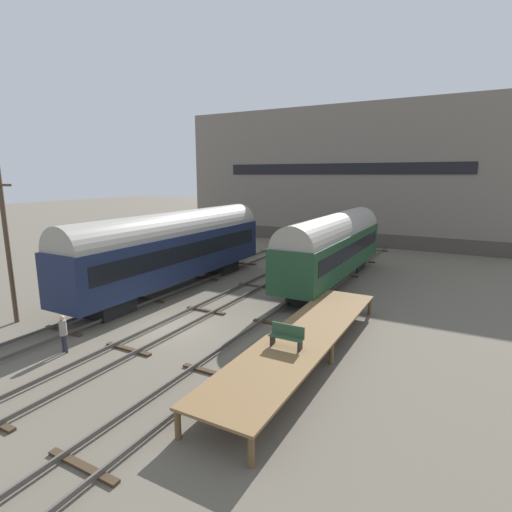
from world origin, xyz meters
name	(u,v)px	position (x,y,z in m)	size (l,w,h in m)	color
ground_plane	(172,328)	(0.00, 0.00, 0.00)	(200.00, 200.00, 0.00)	#60594C
track_left	(110,312)	(-4.51, 0.00, 0.14)	(2.60, 60.00, 0.26)	#4C4742
track_middle	(172,326)	(0.00, 0.00, 0.14)	(2.60, 60.00, 0.26)	#4C4742
track_right	(247,343)	(4.51, 0.00, 0.14)	(2.60, 60.00, 0.26)	#4C4742
train_car_navy	(174,246)	(-4.51, 5.76, 3.07)	(2.99, 17.79, 5.38)	black
train_car_green	(333,245)	(4.51, 12.48, 2.87)	(2.97, 15.64, 5.06)	black
station_platform	(304,336)	(7.24, 0.12, 0.98)	(2.82, 14.10, 1.06)	brown
bench	(287,335)	(7.11, -1.37, 1.55)	(1.40, 0.40, 0.91)	#2D4C33
person_worker	(63,330)	(-2.31, -4.52, 1.05)	(0.32, 0.32, 1.74)	#282833
utility_pole	(7,243)	(-7.99, -3.29, 4.31)	(1.80, 0.24, 8.30)	#473828
warehouse_building	(354,176)	(-0.48, 35.79, 7.69)	(38.95, 13.52, 15.39)	#46403A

